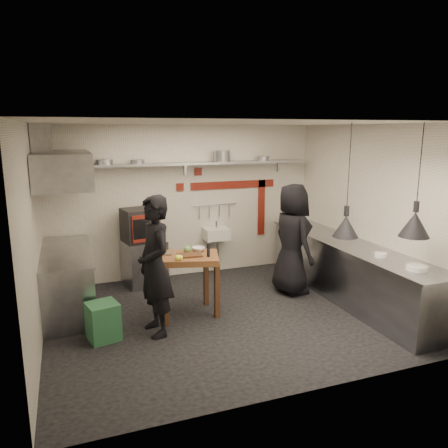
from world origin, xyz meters
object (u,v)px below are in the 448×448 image
object	(u,v)px
chef_left	(155,266)
oven_stand	(144,262)
combi_oven	(140,225)
prep_table	(187,285)
chef_right	(292,239)
green_bin	(103,321)

from	to	relation	value
chef_left	oven_stand	bearing A→B (deg)	165.13
oven_stand	combi_oven	size ratio (longest dim) A/B	1.38
oven_stand	prep_table	size ratio (longest dim) A/B	0.87
chef_left	combi_oven	bearing A→B (deg)	166.79
prep_table	chef_right	world-z (taller)	chef_right
oven_stand	prep_table	world-z (taller)	prep_table
chef_left	chef_right	distance (m)	2.56
prep_table	oven_stand	bearing A→B (deg)	118.60
chef_left	prep_table	bearing A→B (deg)	119.51
oven_stand	chef_right	distance (m)	2.64
green_bin	combi_oven	bearing A→B (deg)	66.39
oven_stand	chef_right	bearing A→B (deg)	-39.51
chef_left	green_bin	bearing A→B (deg)	-103.76
chef_left	chef_right	xyz separation A→B (m)	(2.46, 0.74, -0.02)
combi_oven	prep_table	xyz separation A→B (m)	(0.42, -1.51, -0.63)
prep_table	chef_right	size ratio (longest dim) A/B	0.50
chef_left	chef_right	world-z (taller)	chef_left
green_bin	prep_table	distance (m)	1.33
prep_table	chef_left	distance (m)	0.86
combi_oven	green_bin	world-z (taller)	combi_oven
green_bin	chef_left	bearing A→B (deg)	-4.43
combi_oven	prep_table	distance (m)	1.69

